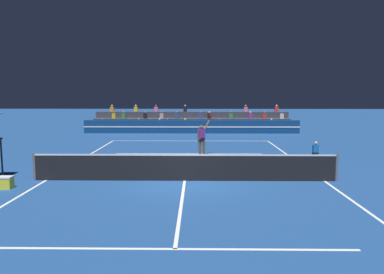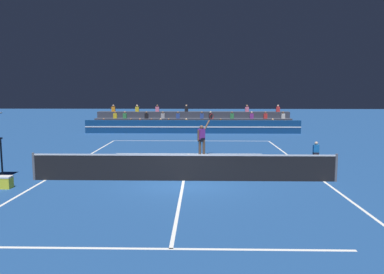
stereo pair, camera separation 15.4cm
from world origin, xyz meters
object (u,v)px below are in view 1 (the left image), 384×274
ball_kid_courtside (316,151)px  equipment_cooler (5,182)px  tennis_player (202,139)px  tennis_ball (197,164)px

ball_kid_courtside → equipment_cooler: bearing=-153.2°
tennis_player → tennis_ball: tennis_player is taller
tennis_player → tennis_ball: 2.32m
ball_kid_courtside → tennis_ball: (-6.33, -2.16, -0.30)m
tennis_player → tennis_ball: (-0.24, -2.11, -0.95)m
tennis_player → equipment_cooler: (-7.20, -6.67, -0.76)m
equipment_cooler → tennis_ball: bearing=33.2°
tennis_player → equipment_cooler: tennis_player is taller
tennis_player → equipment_cooler: bearing=-137.2°
tennis_player → equipment_cooler: size_ratio=4.74×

